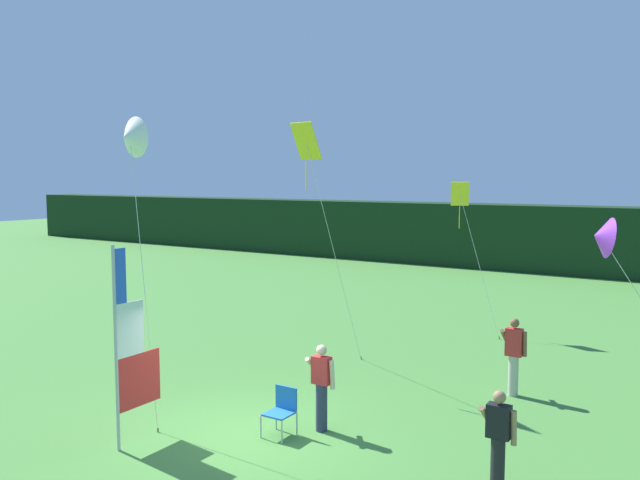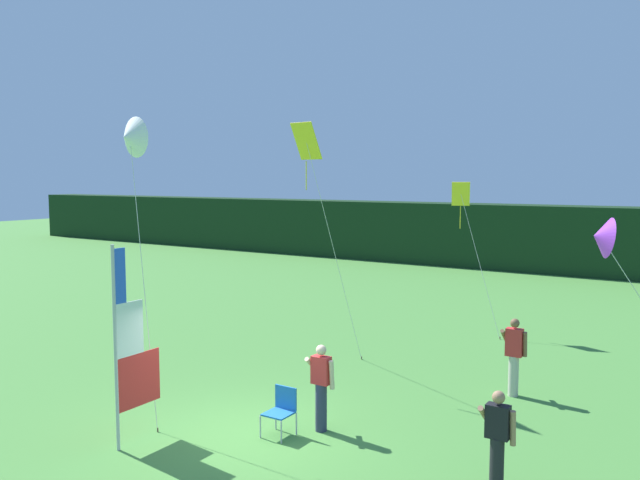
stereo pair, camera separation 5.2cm
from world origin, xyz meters
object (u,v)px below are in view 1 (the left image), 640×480
Objects in this scene: banner_flag at (129,350)px; person_near_banner at (322,385)px; person_mid_field at (498,437)px; person_far_left at (514,354)px; kite_purple_delta_3 at (602,238)px; kite_white_delta_2 at (130,138)px; kite_yellow_diamond_0 at (308,150)px; kite_yellow_diamond_1 at (461,201)px; folding_chair at (282,408)px.

banner_flag is 2.19× the size of person_near_banner.
person_far_left is (-1.02, 4.43, 0.10)m from person_mid_field.
person_far_left is 0.41× the size of kite_purple_delta_3.
person_near_banner is 6.05m from kite_white_delta_2.
person_far_left is at bearing 57.68° from person_near_banner.
kite_white_delta_2 is (-1.28, -4.36, 0.12)m from kite_yellow_diamond_0.
kite_yellow_diamond_0 is at bearing 127.30° from person_near_banner.
kite_yellow_diamond_0 is at bearing 73.68° from kite_white_delta_2.
kite_yellow_diamond_0 is at bearing 166.87° from kite_purple_delta_3.
kite_yellow_diamond_0 reaches higher than person_far_left.
kite_yellow_diamond_0 reaches higher than banner_flag.
kite_yellow_diamond_0 reaches higher than kite_yellow_diamond_1.
folding_chair is 0.15× the size of kite_white_delta_2.
person_mid_field is at bearing 17.55° from banner_flag.
person_mid_field reaches higher than folding_chair.
person_far_left is 0.29× the size of kite_white_delta_2.
person_far_left is (2.50, 3.96, 0.04)m from person_near_banner.
person_near_banner is 1.07× the size of person_mid_field.
person_near_banner is at bearing 20.12° from kite_white_delta_2.
banner_flag is at bearing -151.81° from kite_purple_delta_3.
kite_yellow_diamond_0 is (-5.85, 3.52, 4.63)m from person_mid_field.
kite_yellow_diamond_1 is at bearing 94.75° from person_near_banner.
person_near_banner reaches higher than folding_chair.
folding_chair is at bearing -123.90° from person_far_left.
folding_chair is at bearing -133.59° from person_near_banner.
kite_yellow_diamond_0 is at bearing 148.98° from person_mid_field.
banner_flag is 3.60m from person_near_banner.
banner_flag is at bearing -136.74° from person_near_banner.
folding_chair is 6.41m from kite_purple_delta_3.
person_far_left is at bearing 40.86° from kite_white_delta_2.
kite_yellow_diamond_0 is at bearing 87.63° from banner_flag.
kite_purple_delta_3 is at bearing 18.56° from kite_white_delta_2.
folding_chair is 0.15× the size of kite_yellow_diamond_0.
kite_yellow_diamond_1 is (1.53, 6.39, -1.37)m from kite_yellow_diamond_0.
kite_yellow_diamond_0 is 6.72m from kite_yellow_diamond_1.
person_mid_field is at bearing -66.49° from kite_yellow_diamond_1.
person_mid_field is 3.70m from kite_purple_delta_3.
kite_yellow_diamond_1 is (-4.31, 9.91, 3.25)m from person_mid_field.
kite_white_delta_2 is at bearing -104.65° from kite_yellow_diamond_1.
kite_purple_delta_3 is (7.13, 3.82, 2.06)m from banner_flag.
kite_yellow_diamond_0 is at bearing -169.26° from person_far_left.
kite_white_delta_2 reaches higher than person_far_left.
person_near_banner is (2.54, 2.39, -0.86)m from banner_flag.
banner_flag is 4.11× the size of folding_chair.
folding_chair is at bearing -158.80° from kite_purple_delta_3.
person_near_banner reaches higher than person_mid_field.
kite_white_delta_2 is at bearing -166.03° from folding_chair.
kite_white_delta_2 is at bearing -159.88° from person_near_banner.
kite_purple_delta_3 is (4.59, 1.43, 2.93)m from person_near_banner.
banner_flag is at bearing -128.47° from person_far_left.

